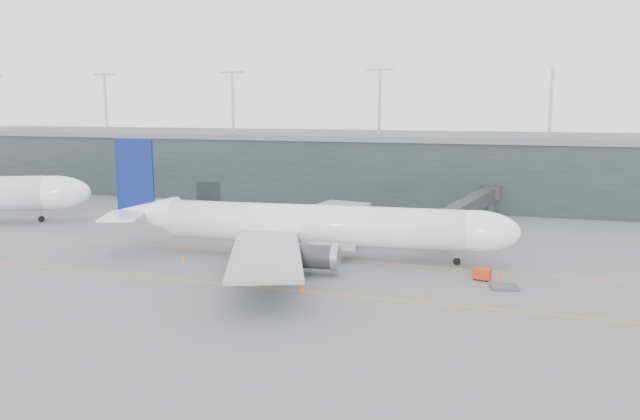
% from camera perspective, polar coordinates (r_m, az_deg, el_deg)
% --- Properties ---
extents(ground, '(320.00, 320.00, 0.00)m').
position_cam_1_polar(ground, '(95.59, -3.82, -3.52)').
color(ground, '#59595E').
rests_on(ground, ground).
extents(taxiline_a, '(160.00, 0.25, 0.02)m').
position_cam_1_polar(taxiline_a, '(91.98, -4.73, -4.04)').
color(taxiline_a, orange).
rests_on(taxiline_a, ground).
extents(taxiline_b, '(160.00, 0.25, 0.02)m').
position_cam_1_polar(taxiline_b, '(77.92, -9.22, -6.64)').
color(taxiline_b, orange).
rests_on(taxiline_b, ground).
extents(taxiline_lead_main, '(0.25, 60.00, 0.02)m').
position_cam_1_polar(taxiline_lead_main, '(112.63, 2.27, -1.50)').
color(taxiline_lead_main, orange).
rests_on(taxiline_lead_main, ground).
extents(terminal, '(240.00, 36.00, 29.00)m').
position_cam_1_polar(terminal, '(149.27, 4.31, 4.14)').
color(terminal, black).
rests_on(terminal, ground).
extents(main_aircraft, '(59.67, 55.81, 16.72)m').
position_cam_1_polar(main_aircraft, '(88.73, -0.86, -1.42)').
color(main_aircraft, white).
rests_on(main_aircraft, ground).
extents(jet_bridge, '(9.48, 43.88, 5.93)m').
position_cam_1_polar(jet_bridge, '(110.17, 12.83, 0.36)').
color(jet_bridge, '#29292E').
rests_on(jet_bridge, ground).
extents(gse_cart, '(2.36, 1.77, 1.44)m').
position_cam_1_polar(gse_cart, '(80.74, 14.60, -5.67)').
color(gse_cart, red).
rests_on(gse_cart, ground).
extents(baggage_dolly, '(3.52, 3.02, 0.31)m').
position_cam_1_polar(baggage_dolly, '(78.03, 16.50, -6.75)').
color(baggage_dolly, '#3D3D42').
rests_on(baggage_dolly, ground).
extents(uld_a, '(2.66, 2.45, 1.95)m').
position_cam_1_polar(uld_a, '(106.70, -4.89, -1.59)').
color(uld_a, '#313236').
rests_on(uld_a, ground).
extents(uld_b, '(2.36, 2.16, 1.74)m').
position_cam_1_polar(uld_b, '(107.46, -2.66, -1.55)').
color(uld_b, '#313236').
rests_on(uld_b, ground).
extents(uld_c, '(2.53, 2.31, 1.86)m').
position_cam_1_polar(uld_c, '(103.88, -1.29, -1.89)').
color(uld_c, '#313236').
rests_on(uld_c, ground).
extents(cone_nose, '(0.41, 0.41, 0.66)m').
position_cam_1_polar(cone_nose, '(82.36, 16.20, -5.78)').
color(cone_nose, '#E8460C').
rests_on(cone_nose, ground).
extents(cone_wing_stbd, '(0.45, 0.45, 0.72)m').
position_cam_1_polar(cone_wing_stbd, '(74.31, -1.69, -7.03)').
color(cone_wing_stbd, '#ED4E0D').
rests_on(cone_wing_stbd, ground).
extents(cone_wing_port, '(0.49, 0.49, 0.78)m').
position_cam_1_polar(cone_wing_port, '(101.79, 4.09, -2.49)').
color(cone_wing_port, '#CE680B').
rests_on(cone_wing_port, ground).
extents(cone_tail, '(0.43, 0.43, 0.68)m').
position_cam_1_polar(cone_tail, '(90.96, -12.38, -4.18)').
color(cone_tail, orange).
rests_on(cone_tail, ground).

